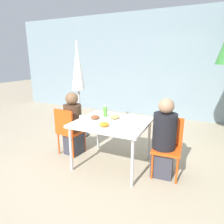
% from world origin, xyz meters
% --- Properties ---
extents(ground_plane, '(24.00, 24.00, 0.00)m').
position_xyz_m(ground_plane, '(0.00, 0.00, 0.00)').
color(ground_plane, tan).
extents(building_facade, '(10.00, 0.20, 3.00)m').
position_xyz_m(building_facade, '(0.00, 3.26, 1.50)').
color(building_facade, gray).
rests_on(building_facade, ground).
extents(dining_table, '(1.11, 0.98, 0.75)m').
position_xyz_m(dining_table, '(0.00, 0.00, 0.69)').
color(dining_table, white).
rests_on(dining_table, ground).
extents(chair_left, '(0.44, 0.44, 0.86)m').
position_xyz_m(chair_left, '(-0.86, 0.01, 0.50)').
color(chair_left, '#E54C14').
rests_on(chair_left, ground).
extents(person_left, '(0.31, 0.31, 1.14)m').
position_xyz_m(person_left, '(-0.81, 0.08, 0.55)').
color(person_left, '#383842').
rests_on(person_left, ground).
extents(chair_right, '(0.42, 0.42, 0.86)m').
position_xyz_m(chair_right, '(0.85, 0.13, 0.50)').
color(chair_right, '#E54C14').
rests_on(chair_right, ground).
extents(person_right, '(0.33, 0.33, 1.17)m').
position_xyz_m(person_right, '(0.81, 0.05, 0.55)').
color(person_right, '#383842').
rests_on(person_right, ground).
extents(closed_umbrella, '(0.36, 0.36, 2.04)m').
position_xyz_m(closed_umbrella, '(-1.17, 0.84, 1.41)').
color(closed_umbrella, '#333333').
rests_on(closed_umbrella, ground).
extents(plate_0, '(0.28, 0.28, 0.08)m').
position_xyz_m(plate_0, '(0.00, 0.11, 0.78)').
color(plate_0, white).
rests_on(plate_0, dining_table).
extents(plate_1, '(0.26, 0.26, 0.07)m').
position_xyz_m(plate_1, '(-0.28, -0.04, 0.78)').
color(plate_1, white).
rests_on(plate_1, dining_table).
extents(plate_2, '(0.26, 0.26, 0.07)m').
position_xyz_m(plate_2, '(0.01, -0.30, 0.78)').
color(plate_2, white).
rests_on(plate_2, dining_table).
extents(bottle, '(0.07, 0.07, 0.20)m').
position_xyz_m(bottle, '(-0.21, 0.18, 0.84)').
color(bottle, '#51A338').
rests_on(bottle, dining_table).
extents(drinking_cup, '(0.07, 0.07, 0.10)m').
position_xyz_m(drinking_cup, '(-0.41, -0.22, 0.80)').
color(drinking_cup, white).
rests_on(drinking_cup, dining_table).
extents(salad_bowl, '(0.16, 0.16, 0.06)m').
position_xyz_m(salad_bowl, '(0.42, -0.22, 0.78)').
color(salad_bowl, white).
rests_on(salad_bowl, dining_table).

